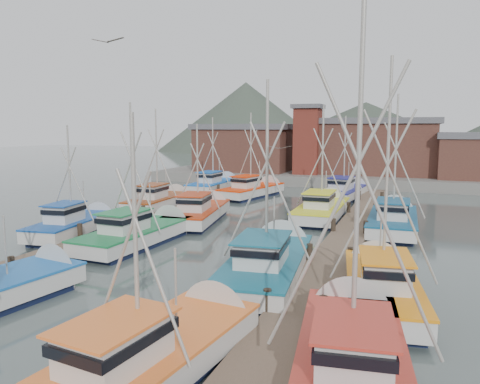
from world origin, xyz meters
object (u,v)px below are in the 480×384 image
(boat_8, at_px, (201,212))
(boat_12, at_px, (254,190))
(lookout_tower, at_px, (308,139))
(boat_1, at_px, (156,355))
(boat_4, at_px, (141,233))

(boat_8, bearing_deg, boat_12, 81.27)
(lookout_tower, relative_size, boat_1, 0.91)
(boat_8, bearing_deg, lookout_tower, 75.14)
(boat_8, bearing_deg, boat_4, -102.40)
(lookout_tower, relative_size, boat_12, 0.88)
(boat_8, xyz_separation_m, boat_12, (-0.35, 13.33, 0.00))
(lookout_tower, height_order, boat_1, lookout_tower)
(lookout_tower, relative_size, boat_8, 0.88)
(boat_1, xyz_separation_m, boat_4, (-8.70, 12.89, 0.00))
(boat_12, bearing_deg, boat_8, -76.62)
(lookout_tower, height_order, boat_4, lookout_tower)
(boat_4, distance_m, boat_8, 7.61)
(lookout_tower, bearing_deg, boat_1, -82.36)
(lookout_tower, xyz_separation_m, boat_12, (-2.48, -12.95, -4.87))
(lookout_tower, xyz_separation_m, boat_4, (-2.42, -33.88, -4.87))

